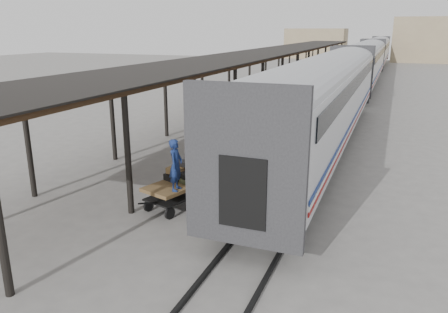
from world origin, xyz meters
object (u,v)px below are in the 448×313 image
luggage_tug (269,103)px  pedestrian (263,102)px  baggage_cart (179,188)px  porter (176,165)px

luggage_tug → pedestrian: bearing=-97.4°
baggage_cart → pedestrian: size_ratio=1.37×
baggage_cart → luggage_tug: luggage_tug is taller
luggage_tug → porter: porter is taller
baggage_cart → porter: (0.25, -0.65, 1.05)m
luggage_tug → porter: 19.55m
luggage_tug → baggage_cart: bearing=-92.0°
baggage_cart → luggage_tug: 18.85m
luggage_tug → pedestrian: pedestrian is taller
porter → pedestrian: porter is taller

